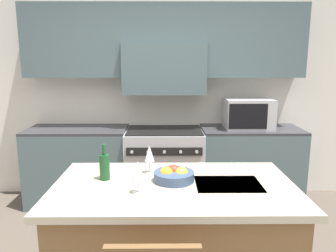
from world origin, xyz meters
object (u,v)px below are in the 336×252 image
at_px(fruit_bowl, 174,175).
at_px(wine_bottle, 105,166).
at_px(range_stove, 164,166).
at_px(wine_glass_near, 138,171).
at_px(microwave, 248,114).
at_px(wine_glass_far, 149,154).

bearing_deg(fruit_bowl, wine_bottle, 176.97).
distance_m(range_stove, fruit_bowl, 1.79).
relative_size(range_stove, wine_bottle, 3.64).
distance_m(wine_glass_near, fruit_bowl, 0.33).
xyz_separation_m(range_stove, microwave, (1.01, 0.02, 0.66)).
bearing_deg(wine_glass_far, microwave, 54.55).
relative_size(wine_bottle, wine_glass_far, 1.22).
xyz_separation_m(range_stove, fruit_bowl, (0.07, -1.72, 0.51)).
height_order(wine_bottle, fruit_bowl, wine_bottle).
relative_size(wine_bottle, wine_glass_near, 1.22).
xyz_separation_m(range_stove, wine_glass_far, (-0.11, -1.55, 0.61)).
relative_size(range_stove, wine_glass_near, 4.44).
bearing_deg(microwave, wine_bottle, -129.78).
bearing_deg(fruit_bowl, wine_glass_far, 136.62).
xyz_separation_m(microwave, wine_bottle, (-1.43, -1.71, -0.09)).
height_order(wine_glass_far, fruit_bowl, wine_glass_far).
xyz_separation_m(wine_glass_near, fruit_bowl, (0.23, 0.21, -0.10)).
height_order(range_stove, fruit_bowl, fruit_bowl).
bearing_deg(wine_glass_near, range_stove, 85.24).
bearing_deg(wine_glass_near, wine_bottle, 136.68).
distance_m(microwave, wine_glass_far, 1.93).
bearing_deg(wine_bottle, wine_glass_far, 24.63).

